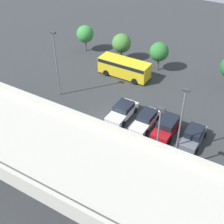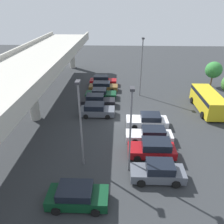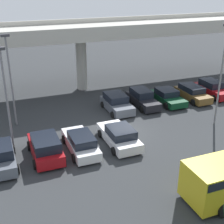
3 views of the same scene
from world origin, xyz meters
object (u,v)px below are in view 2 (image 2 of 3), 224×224
Objects in this scene: parked_car_6 at (97,101)px; parked_car_8 at (103,86)px; parked_car_0 at (77,196)px; parked_car_3 at (150,135)px; lamp_post_by_overpass at (131,126)px; parked_car_9 at (103,81)px; lamp_post_near_aisle at (142,63)px; parked_car_4 at (148,120)px; parked_car_5 at (97,110)px; lamp_post_mid_lot at (80,119)px; parked_car_2 at (153,149)px; shuttle_bus at (208,100)px; parked_car_1 at (158,172)px; parked_car_7 at (101,94)px; tree_front_far_right at (214,70)px.

parked_car_6 is 5.82m from parked_car_8.
parked_car_0 is 10.49m from parked_car_3.
parked_car_9 is at bearing 10.22° from lamp_post_by_overpass.
parked_car_0 is 0.51× the size of lamp_post_near_aisle.
parked_car_3 is 3.10m from parked_car_4.
parked_car_5 is 0.56× the size of lamp_post_mid_lot.
parked_car_2 reaches higher than parked_car_6.
lamp_post_mid_lot is (-12.47, 0.04, 3.90)m from parked_car_6.
parked_car_4 is 10.34m from lamp_post_near_aisle.
parked_car_9 reaches higher than parked_car_4.
parked_car_3 is 0.66× the size of shuttle_bus.
parked_car_3 is 8.33m from parked_car_5.
parked_car_1 reaches higher than parked_car_3.
parked_car_5 is at bearing -1.48° from lamp_post_mid_lot.
parked_car_4 reaches higher than parked_car_7.
shuttle_bus is (15.96, -14.77, 0.74)m from parked_car_0.
parked_car_3 is 13.22m from lamp_post_near_aisle.
tree_front_far_right is (11.53, -18.76, 2.14)m from parked_car_5.
lamp_post_mid_lot is at bearing -91.07° from parked_car_7.
parked_car_4 is 1.05× the size of parked_car_9.
lamp_post_mid_lot is 1.03× the size of lamp_post_by_overpass.
lamp_post_by_overpass reaches higher than parked_car_0.
parked_car_5 is (11.20, 6.21, -0.01)m from parked_car_1.
parked_car_3 is 1.06× the size of parked_car_7.
lamp_post_by_overpass is (-7.82, 2.49, 3.86)m from parked_car_4.
lamp_post_mid_lot is (-4.04, 6.50, 3.98)m from parked_car_3.
parked_car_1 is 1.01× the size of parked_car_5.
parked_car_4 is at bearing -42.66° from lamp_post_mid_lot.
shuttle_bus is at bearing -24.65° from parked_car_8.
parked_car_2 is 0.56× the size of lamp_post_mid_lot.
lamp_post_by_overpass is (-18.95, -3.66, 3.83)m from parked_car_8.
parked_car_6 is 0.64× the size of shuttle_bus.
parked_car_1 is at bearing -73.15° from parked_car_8.
lamp_post_mid_lot is (-16.51, 6.36, -0.40)m from lamp_post_near_aisle.
parked_car_4 is at bearing -39.16° from parked_car_6.
lamp_post_near_aisle is at bearing -89.37° from parked_car_3.
parked_car_4 is (5.73, -0.15, -0.12)m from parked_car_2.
parked_car_8 is (11.13, 6.16, 0.03)m from parked_car_4.
lamp_post_mid_lot is at bearing -52.29° from shuttle_bus.
parked_car_0 is 0.57× the size of lamp_post_by_overpass.
parked_car_8 is 19.68m from lamp_post_by_overpass.
parked_car_2 is 10.21m from parked_car_5.
parked_car_2 reaches higher than parked_car_9.
parked_car_0 is 31.69m from tree_front_far_right.
parked_car_5 is at bearing -89.64° from parked_car_9.
parked_car_8 is 18.70m from lamp_post_mid_lot.
parked_car_0 is 6.80m from parked_car_1.
parked_car_7 is at bearing -66.07° from parked_car_2.
parked_car_2 is 7.63m from lamp_post_mid_lot.
parked_car_1 reaches higher than parked_car_7.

